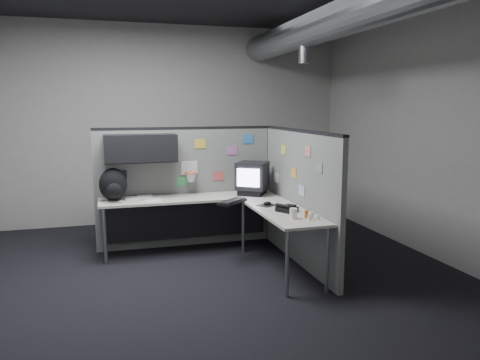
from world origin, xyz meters
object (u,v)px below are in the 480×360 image
object	(u,v)px
backpack	(113,185)
desk	(213,209)
monitor	(252,178)
phone	(287,208)
keyboard	(232,202)

from	to	relation	value
backpack	desk	bearing A→B (deg)	2.33
monitor	backpack	bearing A→B (deg)	166.63
monitor	phone	distance (m)	1.12
desk	backpack	distance (m)	1.28
monitor	phone	bearing A→B (deg)	-98.87
monitor	keyboard	size ratio (longest dim) A/B	1.20
keyboard	backpack	xyz separation A→B (m)	(-1.39, 0.54, 0.18)
desk	backpack	world-z (taller)	backpack
monitor	backpack	xyz separation A→B (m)	(-1.80, 0.05, -0.02)
desk	monitor	distance (m)	0.73
desk	keyboard	bearing A→B (deg)	-51.41
monitor	phone	size ratio (longest dim) A/B	2.00
monitor	backpack	size ratio (longest dim) A/B	1.27
desk	phone	bearing A→B (deg)	-52.47
backpack	phone	bearing A→B (deg)	-15.38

